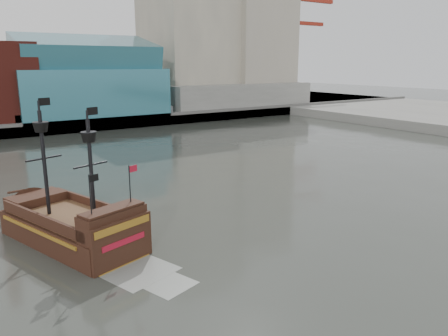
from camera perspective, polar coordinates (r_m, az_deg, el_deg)
ground at (r=32.85m, az=4.38°, el=-10.35°), size 400.00×400.00×0.00m
promenade_far at (r=117.57m, az=-24.85°, el=6.35°), size 220.00×60.00×2.00m
seawall at (r=88.75m, az=-21.61°, el=4.88°), size 220.00×1.00×2.60m
skyline at (r=111.17m, az=-22.66°, el=18.43°), size 149.00×45.00×62.00m
crane_a at (r=143.66m, az=8.99°, el=15.77°), size 22.50×4.00×32.25m
crane_b at (r=157.42m, az=9.03°, el=14.28°), size 19.10×4.00×26.25m
pirate_ship at (r=35.04m, az=-19.08°, el=-7.66°), size 9.06×16.24×11.66m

